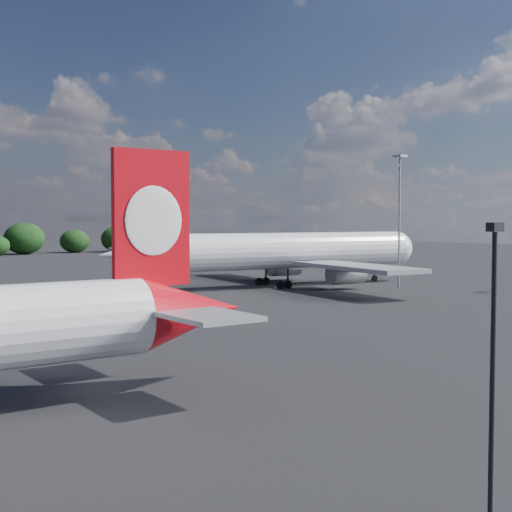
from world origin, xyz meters
TOP-DOWN VIEW (x-y plane):
  - china_southern_airliner at (57.82, 57.87)m, footprint 54.02×51.59m
  - apron_lamp_post at (5.43, -12.51)m, footprint 0.55×0.30m
  - floodlight_mast_near at (70.79, 44.99)m, footprint 1.60×1.60m

SIDE VIEW (x-z plane):
  - china_southern_airliner at x=57.82m, z-range -3.45..14.22m
  - apron_lamp_post at x=5.43m, z-range 0.64..11.01m
  - floodlight_mast_near at x=70.79m, z-range 3.16..23.22m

